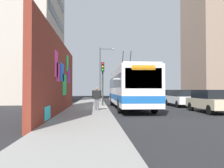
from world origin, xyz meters
TOP-DOWN VIEW (x-y plane):
  - ground_plane at (0.00, 0.00)m, footprint 80.00×80.00m
  - sidewalk_slab at (0.00, 1.60)m, footprint 48.00×3.20m
  - graffiti_wall at (-4.07, 3.35)m, footprint 13.85×0.32m
  - building_far_left at (11.12, 9.20)m, footprint 13.15×6.39m
  - building_far_right at (15.42, -17.00)m, footprint 9.31×6.24m
  - city_bus at (-0.07, -1.80)m, footprint 11.77×2.60m
  - parked_car_champagne at (-3.68, -7.00)m, footprint 4.38×1.87m
  - parked_car_white at (1.97, -7.00)m, footprint 4.28×1.86m
  - parked_car_navy at (7.26, -7.00)m, footprint 4.56×1.80m
  - parked_car_dark_gray at (13.14, -7.00)m, footprint 4.54×1.84m
  - pedestrian_at_curb at (-3.04, 0.91)m, footprint 0.22×0.65m
  - traffic_light at (1.74, 0.35)m, footprint 0.49×0.28m
  - street_lamp at (9.37, 0.24)m, footprint 0.44×1.90m

SIDE VIEW (x-z plane):
  - ground_plane at x=0.00m, z-range 0.00..0.00m
  - sidewalk_slab at x=0.00m, z-range 0.00..0.15m
  - parked_car_white at x=1.97m, z-range 0.04..1.62m
  - parked_car_navy at x=7.26m, z-range 0.04..1.62m
  - parked_car_champagne at x=-3.68m, z-range 0.04..1.62m
  - parked_car_dark_gray at x=13.14m, z-range 0.04..1.62m
  - pedestrian_at_curb at x=-3.04m, z-range 0.28..1.88m
  - city_bus at x=-0.07m, z-range -0.71..4.33m
  - graffiti_wall at x=-4.07m, z-range 0.00..4.78m
  - traffic_light at x=1.74m, z-range 0.84..4.80m
  - street_lamp at x=9.37m, z-range 0.66..7.35m
  - building_far_right at x=15.42m, z-range 0.00..20.35m
  - building_far_left at x=11.12m, z-range 0.00..20.47m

